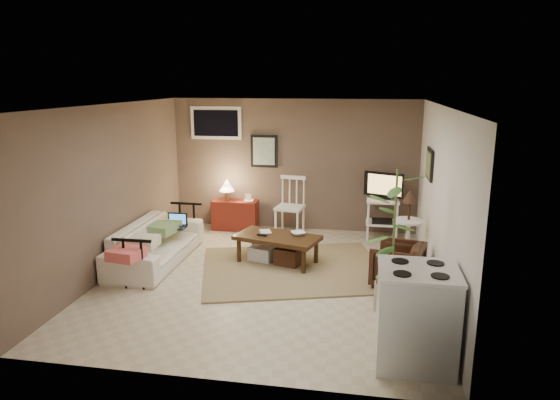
% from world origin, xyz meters
% --- Properties ---
extents(floor, '(5.00, 5.00, 0.00)m').
position_xyz_m(floor, '(0.00, 0.00, 0.00)').
color(floor, '#C1B293').
rests_on(floor, ground).
extents(art_back, '(0.50, 0.03, 0.60)m').
position_xyz_m(art_back, '(-0.55, 2.48, 1.45)').
color(art_back, black).
extents(art_right, '(0.03, 0.60, 0.45)m').
position_xyz_m(art_right, '(2.23, 1.05, 1.52)').
color(art_right, black).
extents(window, '(0.96, 0.03, 0.60)m').
position_xyz_m(window, '(-1.45, 2.48, 1.95)').
color(window, white).
extents(rug, '(3.10, 2.75, 0.03)m').
position_xyz_m(rug, '(0.31, 0.39, 0.01)').
color(rug, olive).
rests_on(rug, floor).
extents(coffee_table, '(1.36, 0.96, 0.47)m').
position_xyz_m(coffee_table, '(0.03, 0.59, 0.26)').
color(coffee_table, '#3B2610').
rests_on(coffee_table, floor).
extents(sofa, '(0.61, 2.08, 0.81)m').
position_xyz_m(sofa, '(-1.80, 0.35, 0.41)').
color(sofa, beige).
rests_on(sofa, floor).
extents(sofa_pillows, '(0.40, 1.98, 0.14)m').
position_xyz_m(sofa_pillows, '(-1.75, 0.11, 0.50)').
color(sofa_pillows, beige).
rests_on(sofa_pillows, sofa).
extents(sofa_end_rails, '(0.56, 2.08, 0.70)m').
position_xyz_m(sofa_end_rails, '(-1.68, 0.35, 0.35)').
color(sofa_end_rails, black).
rests_on(sofa_end_rails, floor).
extents(laptop, '(0.32, 0.23, 0.22)m').
position_xyz_m(laptop, '(-1.60, 0.71, 0.53)').
color(laptop, black).
rests_on(laptop, sofa).
extents(red_console, '(0.83, 0.37, 0.96)m').
position_xyz_m(red_console, '(-1.07, 2.24, 0.33)').
color(red_console, maroon).
rests_on(red_console, floor).
extents(spindle_chair, '(0.53, 0.53, 1.04)m').
position_xyz_m(spindle_chair, '(-0.01, 2.13, 0.49)').
color(spindle_chair, white).
rests_on(spindle_chair, floor).
extents(tv_stand, '(0.67, 0.45, 1.18)m').
position_xyz_m(tv_stand, '(1.62, 2.14, 0.62)').
color(tv_stand, white).
rests_on(tv_stand, floor).
extents(side_table, '(0.44, 0.44, 1.16)m').
position_xyz_m(side_table, '(1.96, 0.88, 0.72)').
color(side_table, white).
rests_on(side_table, floor).
extents(armchair, '(0.74, 0.77, 0.66)m').
position_xyz_m(armchair, '(1.78, 0.04, 0.33)').
color(armchair, black).
rests_on(armchair, floor).
extents(potted_plant, '(0.44, 0.44, 1.76)m').
position_xyz_m(potted_plant, '(1.66, -0.75, 0.94)').
color(potted_plant, gray).
rests_on(potted_plant, floor).
extents(stove, '(0.76, 0.70, 0.99)m').
position_xyz_m(stove, '(1.84, -1.87, 0.49)').
color(stove, silver).
rests_on(stove, floor).
extents(bowl, '(0.21, 0.13, 0.21)m').
position_xyz_m(bowl, '(0.34, 0.67, 0.55)').
color(bowl, '#3B2610').
rests_on(bowl, coffee_table).
extents(book_table, '(0.16, 0.07, 0.23)m').
position_xyz_m(book_table, '(-0.26, 0.71, 0.56)').
color(book_table, '#3B2610').
rests_on(book_table, coffee_table).
extents(book_console, '(0.17, 0.05, 0.23)m').
position_xyz_m(book_console, '(-0.88, 2.22, 0.67)').
color(book_console, '#3B2610').
rests_on(book_console, red_console).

